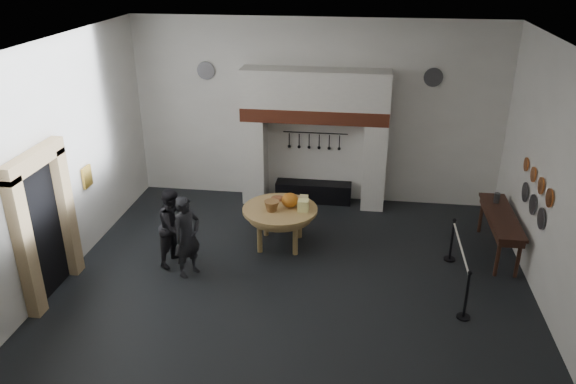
# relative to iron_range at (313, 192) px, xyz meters

# --- Properties ---
(floor) EXTENTS (9.00, 8.00, 0.02)m
(floor) POSITION_rel_iron_range_xyz_m (0.00, -3.72, -0.25)
(floor) COLOR black
(floor) RESTS_ON ground
(ceiling) EXTENTS (9.00, 8.00, 0.02)m
(ceiling) POSITION_rel_iron_range_xyz_m (0.00, -3.72, 4.25)
(ceiling) COLOR silver
(ceiling) RESTS_ON wall_back
(wall_back) EXTENTS (9.00, 0.02, 4.50)m
(wall_back) POSITION_rel_iron_range_xyz_m (0.00, 0.28, 2.00)
(wall_back) COLOR white
(wall_back) RESTS_ON floor
(wall_front) EXTENTS (9.00, 0.02, 4.50)m
(wall_front) POSITION_rel_iron_range_xyz_m (0.00, -7.72, 2.00)
(wall_front) COLOR white
(wall_front) RESTS_ON floor
(wall_left) EXTENTS (0.02, 8.00, 4.50)m
(wall_left) POSITION_rel_iron_range_xyz_m (-4.50, -3.72, 2.00)
(wall_left) COLOR white
(wall_left) RESTS_ON floor
(wall_right) EXTENTS (0.02, 8.00, 4.50)m
(wall_right) POSITION_rel_iron_range_xyz_m (4.50, -3.72, 2.00)
(wall_right) COLOR white
(wall_right) RESTS_ON floor
(chimney_pier_left) EXTENTS (0.55, 0.70, 2.15)m
(chimney_pier_left) POSITION_rel_iron_range_xyz_m (-1.48, -0.07, 0.82)
(chimney_pier_left) COLOR silver
(chimney_pier_left) RESTS_ON floor
(chimney_pier_right) EXTENTS (0.55, 0.70, 2.15)m
(chimney_pier_right) POSITION_rel_iron_range_xyz_m (1.48, -0.07, 0.82)
(chimney_pier_right) COLOR silver
(chimney_pier_right) RESTS_ON floor
(hearth_brick_band) EXTENTS (3.50, 0.72, 0.32)m
(hearth_brick_band) POSITION_rel_iron_range_xyz_m (0.00, -0.07, 2.06)
(hearth_brick_band) COLOR #9E442B
(hearth_brick_band) RESTS_ON chimney_pier_left
(chimney_hood) EXTENTS (3.50, 0.70, 0.90)m
(chimney_hood) POSITION_rel_iron_range_xyz_m (0.00, -0.07, 2.67)
(chimney_hood) COLOR silver
(chimney_hood) RESTS_ON hearth_brick_band
(iron_range) EXTENTS (1.90, 0.45, 0.50)m
(iron_range) POSITION_rel_iron_range_xyz_m (0.00, 0.00, 0.00)
(iron_range) COLOR black
(iron_range) RESTS_ON floor
(utensil_rail) EXTENTS (1.60, 0.02, 0.02)m
(utensil_rail) POSITION_rel_iron_range_xyz_m (0.00, 0.20, 1.50)
(utensil_rail) COLOR black
(utensil_rail) RESTS_ON wall_back
(door_recess) EXTENTS (0.04, 1.10, 2.50)m
(door_recess) POSITION_rel_iron_range_xyz_m (-4.47, -4.72, 1.00)
(door_recess) COLOR black
(door_recess) RESTS_ON floor
(door_jamb_near) EXTENTS (0.22, 0.30, 2.60)m
(door_jamb_near) POSITION_rel_iron_range_xyz_m (-4.38, -5.42, 1.05)
(door_jamb_near) COLOR tan
(door_jamb_near) RESTS_ON floor
(door_jamb_far) EXTENTS (0.22, 0.30, 2.60)m
(door_jamb_far) POSITION_rel_iron_range_xyz_m (-4.38, -4.02, 1.05)
(door_jamb_far) COLOR tan
(door_jamb_far) RESTS_ON floor
(door_lintel) EXTENTS (0.22, 1.70, 0.30)m
(door_lintel) POSITION_rel_iron_range_xyz_m (-4.38, -4.72, 2.40)
(door_lintel) COLOR tan
(door_lintel) RESTS_ON door_jamb_near
(wall_plaque) EXTENTS (0.05, 0.34, 0.44)m
(wall_plaque) POSITION_rel_iron_range_xyz_m (-4.45, -2.92, 1.35)
(wall_plaque) COLOR gold
(wall_plaque) RESTS_ON wall_left
(work_table) EXTENTS (1.85, 1.85, 0.07)m
(work_table) POSITION_rel_iron_range_xyz_m (-0.49, -2.36, 0.59)
(work_table) COLOR tan
(work_table) RESTS_ON floor
(pumpkin) EXTENTS (0.36, 0.36, 0.31)m
(pumpkin) POSITION_rel_iron_range_xyz_m (-0.29, -2.26, 0.78)
(pumpkin) COLOR #CA6A1C
(pumpkin) RESTS_ON work_table
(cheese_block_big) EXTENTS (0.22, 0.22, 0.24)m
(cheese_block_big) POSITION_rel_iron_range_xyz_m (0.01, -2.41, 0.74)
(cheese_block_big) COLOR #FFFD98
(cheese_block_big) RESTS_ON work_table
(cheese_block_small) EXTENTS (0.18, 0.18, 0.20)m
(cheese_block_small) POSITION_rel_iron_range_xyz_m (-0.01, -2.11, 0.72)
(cheese_block_small) COLOR #D3C67E
(cheese_block_small) RESTS_ON work_table
(wicker_basket) EXTENTS (0.37, 0.37, 0.22)m
(wicker_basket) POSITION_rel_iron_range_xyz_m (-0.64, -2.51, 0.73)
(wicker_basket) COLOR olive
(wicker_basket) RESTS_ON work_table
(bread_loaf) EXTENTS (0.31, 0.18, 0.13)m
(bread_loaf) POSITION_rel_iron_range_xyz_m (-0.59, -2.01, 0.69)
(bread_loaf) COLOR #985C36
(bread_loaf) RESTS_ON work_table
(visitor_near) EXTENTS (0.67, 0.72, 1.66)m
(visitor_near) POSITION_rel_iron_range_xyz_m (-2.10, -3.77, 0.58)
(visitor_near) COLOR black
(visitor_near) RESTS_ON floor
(visitor_far) EXTENTS (0.83, 0.94, 1.63)m
(visitor_far) POSITION_rel_iron_range_xyz_m (-2.50, -3.37, 0.56)
(visitor_far) COLOR black
(visitor_far) RESTS_ON floor
(side_table) EXTENTS (0.55, 2.20, 0.06)m
(side_table) POSITION_rel_iron_range_xyz_m (4.10, -2.08, 0.62)
(side_table) COLOR #351C13
(side_table) RESTS_ON floor
(pewter_jug) EXTENTS (0.12, 0.12, 0.22)m
(pewter_jug) POSITION_rel_iron_range_xyz_m (4.10, -1.48, 0.76)
(pewter_jug) COLOR #49494E
(pewter_jug) RESTS_ON side_table
(copper_pan_a) EXTENTS (0.03, 0.34, 0.34)m
(copper_pan_a) POSITION_rel_iron_range_xyz_m (4.46, -3.52, 1.70)
(copper_pan_a) COLOR #C6662D
(copper_pan_a) RESTS_ON wall_right
(copper_pan_b) EXTENTS (0.03, 0.32, 0.32)m
(copper_pan_b) POSITION_rel_iron_range_xyz_m (4.46, -2.97, 1.70)
(copper_pan_b) COLOR #C6662D
(copper_pan_b) RESTS_ON wall_right
(copper_pan_c) EXTENTS (0.03, 0.30, 0.30)m
(copper_pan_c) POSITION_rel_iron_range_xyz_m (4.46, -2.42, 1.70)
(copper_pan_c) COLOR #C6662D
(copper_pan_c) RESTS_ON wall_right
(copper_pan_d) EXTENTS (0.03, 0.28, 0.28)m
(copper_pan_d) POSITION_rel_iron_range_xyz_m (4.46, -1.87, 1.70)
(copper_pan_d) COLOR #C6662D
(copper_pan_d) RESTS_ON wall_right
(pewter_plate_left) EXTENTS (0.03, 0.40, 0.40)m
(pewter_plate_left) POSITION_rel_iron_range_xyz_m (4.46, -3.32, 1.20)
(pewter_plate_left) COLOR #4C4C51
(pewter_plate_left) RESTS_ON wall_right
(pewter_plate_mid) EXTENTS (0.03, 0.40, 0.40)m
(pewter_plate_mid) POSITION_rel_iron_range_xyz_m (4.46, -2.72, 1.20)
(pewter_plate_mid) COLOR #4C4C51
(pewter_plate_mid) RESTS_ON wall_right
(pewter_plate_right) EXTENTS (0.03, 0.40, 0.40)m
(pewter_plate_right) POSITION_rel_iron_range_xyz_m (4.46, -2.12, 1.20)
(pewter_plate_right) COLOR #4C4C51
(pewter_plate_right) RESTS_ON wall_right
(pewter_plate_back_left) EXTENTS (0.44, 0.03, 0.44)m
(pewter_plate_back_left) POSITION_rel_iron_range_xyz_m (-2.70, 0.24, 2.95)
(pewter_plate_back_left) COLOR #4C4C51
(pewter_plate_back_left) RESTS_ON wall_back
(pewter_plate_back_right) EXTENTS (0.44, 0.03, 0.44)m
(pewter_plate_back_right) POSITION_rel_iron_range_xyz_m (2.70, 0.24, 2.95)
(pewter_plate_back_right) COLOR #4C4C51
(pewter_plate_back_right) RESTS_ON wall_back
(barrier_post_near) EXTENTS (0.05, 0.05, 0.90)m
(barrier_post_near) POSITION_rel_iron_range_xyz_m (3.09, -4.52, 0.20)
(barrier_post_near) COLOR black
(barrier_post_near) RESTS_ON floor
(barrier_post_far) EXTENTS (0.05, 0.05, 0.90)m
(barrier_post_far) POSITION_rel_iron_range_xyz_m (3.09, -2.52, 0.20)
(barrier_post_far) COLOR black
(barrier_post_far) RESTS_ON floor
(barrier_rope) EXTENTS (0.04, 2.00, 0.04)m
(barrier_rope) POSITION_rel_iron_range_xyz_m (3.09, -3.52, 0.60)
(barrier_rope) COLOR silver
(barrier_rope) RESTS_ON barrier_post_near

